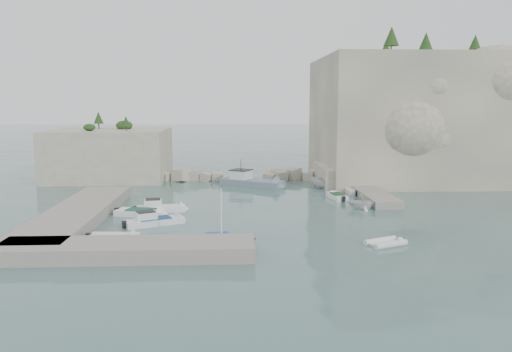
{
  "coord_description": "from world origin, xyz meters",
  "views": [
    {
      "loc": [
        -2.5,
        -47.02,
        10.93
      ],
      "look_at": [
        0.0,
        6.0,
        3.0
      ],
      "focal_mm": 35.0,
      "sensor_mm": 36.0,
      "label": 1
    }
  ],
  "objects_px": {
    "tender_east_a": "(362,209)",
    "work_boat": "(252,186)",
    "rowboat": "(222,247)",
    "tender_east_b": "(337,199)",
    "tender_east_c": "(351,193)",
    "motorboat_e": "(114,241)",
    "inflatable_dinghy": "(385,245)",
    "tender_east_d": "(328,189)",
    "motorboat_b": "(161,211)",
    "motorboat_c": "(141,215)",
    "motorboat_d": "(155,225)"
  },
  "relations": [
    {
      "from": "motorboat_c",
      "to": "rowboat",
      "type": "bearing_deg",
      "value": -39.61
    },
    {
      "from": "motorboat_c",
      "to": "tender_east_b",
      "type": "bearing_deg",
      "value": 33.69
    },
    {
      "from": "motorboat_b",
      "to": "motorboat_c",
      "type": "xyz_separation_m",
      "value": [
        -1.66,
        -1.71,
        0.0
      ]
    },
    {
      "from": "motorboat_c",
      "to": "motorboat_e",
      "type": "relative_size",
      "value": 1.24
    },
    {
      "from": "tender_east_b",
      "to": "tender_east_d",
      "type": "distance_m",
      "value": 6.74
    },
    {
      "from": "tender_east_d",
      "to": "motorboat_b",
      "type": "bearing_deg",
      "value": 142.95
    },
    {
      "from": "inflatable_dinghy",
      "to": "tender_east_c",
      "type": "xyz_separation_m",
      "value": [
        2.65,
        22.21,
        0.0
      ]
    },
    {
      "from": "rowboat",
      "to": "work_boat",
      "type": "bearing_deg",
      "value": -17.71
    },
    {
      "from": "inflatable_dinghy",
      "to": "motorboat_b",
      "type": "bearing_deg",
      "value": 122.25
    },
    {
      "from": "rowboat",
      "to": "tender_east_d",
      "type": "xyz_separation_m",
      "value": [
        12.92,
        25.08,
        0.0
      ]
    },
    {
      "from": "motorboat_b",
      "to": "work_boat",
      "type": "height_order",
      "value": "work_boat"
    },
    {
      "from": "motorboat_e",
      "to": "tender_east_a",
      "type": "height_order",
      "value": "tender_east_a"
    },
    {
      "from": "motorboat_c",
      "to": "tender_east_a",
      "type": "xyz_separation_m",
      "value": [
        22.29,
        2.06,
        0.0
      ]
    },
    {
      "from": "tender_east_b",
      "to": "motorboat_e",
      "type": "bearing_deg",
      "value": 117.41
    },
    {
      "from": "inflatable_dinghy",
      "to": "tender_east_a",
      "type": "bearing_deg",
      "value": 59.04
    },
    {
      "from": "motorboat_e",
      "to": "inflatable_dinghy",
      "type": "xyz_separation_m",
      "value": [
        21.16,
        -1.98,
        0.0
      ]
    },
    {
      "from": "motorboat_b",
      "to": "tender_east_a",
      "type": "xyz_separation_m",
      "value": [
        20.63,
        0.35,
        0.0
      ]
    },
    {
      "from": "work_boat",
      "to": "motorboat_c",
      "type": "bearing_deg",
      "value": -93.03
    },
    {
      "from": "motorboat_e",
      "to": "tender_east_a",
      "type": "bearing_deg",
      "value": 30.45
    },
    {
      "from": "rowboat",
      "to": "work_boat",
      "type": "height_order",
      "value": "work_boat"
    },
    {
      "from": "tender_east_d",
      "to": "rowboat",
      "type": "bearing_deg",
      "value": 173.17
    },
    {
      "from": "motorboat_d",
      "to": "motorboat_b",
      "type": "height_order",
      "value": "same"
    },
    {
      "from": "motorboat_b",
      "to": "tender_east_b",
      "type": "relative_size",
      "value": 1.36
    },
    {
      "from": "tender_east_a",
      "to": "work_boat",
      "type": "xyz_separation_m",
      "value": [
        -10.85,
        14.44,
        0.0
      ]
    },
    {
      "from": "tender_east_a",
      "to": "tender_east_b",
      "type": "bearing_deg",
      "value": 22.84
    },
    {
      "from": "motorboat_b",
      "to": "motorboat_d",
      "type": "bearing_deg",
      "value": -95.53
    },
    {
      "from": "motorboat_b",
      "to": "tender_east_a",
      "type": "bearing_deg",
      "value": -7.07
    },
    {
      "from": "inflatable_dinghy",
      "to": "tender_east_d",
      "type": "bearing_deg",
      "value": 65.42
    },
    {
      "from": "motorboat_d",
      "to": "inflatable_dinghy",
      "type": "height_order",
      "value": "motorboat_d"
    },
    {
      "from": "motorboat_b",
      "to": "work_boat",
      "type": "relative_size",
      "value": 0.58
    },
    {
      "from": "motorboat_d",
      "to": "motorboat_e",
      "type": "height_order",
      "value": "motorboat_d"
    },
    {
      "from": "motorboat_b",
      "to": "tender_east_d",
      "type": "xyz_separation_m",
      "value": [
        19.31,
        12.31,
        0.0
      ]
    },
    {
      "from": "motorboat_e",
      "to": "work_boat",
      "type": "distance_m",
      "value": 28.21
    },
    {
      "from": "motorboat_e",
      "to": "work_boat",
      "type": "xyz_separation_m",
      "value": [
        11.93,
        25.56,
        0.0
      ]
    },
    {
      "from": "motorboat_e",
      "to": "inflatable_dinghy",
      "type": "distance_m",
      "value": 21.25
    },
    {
      "from": "rowboat",
      "to": "inflatable_dinghy",
      "type": "bearing_deg",
      "value": -100.64
    },
    {
      "from": "rowboat",
      "to": "tender_east_a",
      "type": "relative_size",
      "value": 1.71
    },
    {
      "from": "motorboat_d",
      "to": "motorboat_e",
      "type": "distance_m",
      "value": 5.8
    },
    {
      "from": "motorboat_b",
      "to": "tender_east_a",
      "type": "height_order",
      "value": "tender_east_a"
    },
    {
      "from": "tender_east_a",
      "to": "work_boat",
      "type": "distance_m",
      "value": 18.06
    },
    {
      "from": "work_boat",
      "to": "rowboat",
      "type": "bearing_deg",
      "value": -65.31
    },
    {
      "from": "motorboat_c",
      "to": "motorboat_e",
      "type": "bearing_deg",
      "value": -78.78
    },
    {
      "from": "motorboat_c",
      "to": "work_boat",
      "type": "xyz_separation_m",
      "value": [
        11.44,
        16.5,
        0.0
      ]
    },
    {
      "from": "motorboat_d",
      "to": "motorboat_e",
      "type": "bearing_deg",
      "value": -138.91
    },
    {
      "from": "tender_east_a",
      "to": "tender_east_c",
      "type": "relative_size",
      "value": 0.68
    },
    {
      "from": "rowboat",
      "to": "tender_east_a",
      "type": "distance_m",
      "value": 19.36
    },
    {
      "from": "tender_east_a",
      "to": "tender_east_d",
      "type": "xyz_separation_m",
      "value": [
        -1.32,
        11.96,
        0.0
      ]
    },
    {
      "from": "tender_east_c",
      "to": "work_boat",
      "type": "xyz_separation_m",
      "value": [
        -11.88,
        5.33,
        0.0
      ]
    },
    {
      "from": "tender_east_d",
      "to": "tender_east_c",
      "type": "bearing_deg",
      "value": -120.14
    },
    {
      "from": "rowboat",
      "to": "tender_east_b",
      "type": "height_order",
      "value": "rowboat"
    }
  ]
}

